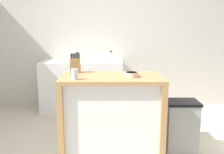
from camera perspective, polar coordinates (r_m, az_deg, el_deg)
name	(u,v)px	position (r m, az deg, el deg)	size (l,w,h in m)	color
wall_back	(104,37)	(4.39, -2.00, 9.89)	(5.07, 0.10, 2.60)	beige
kitchen_island	(112,111)	(2.63, 0.00, -8.43)	(1.10, 0.62, 0.91)	#AD7F4C
knife_block	(75,65)	(2.75, -8.98, 2.93)	(0.11, 0.09, 0.25)	olive
bowl_stoneware_deep	(132,74)	(2.48, 4.83, 0.66)	(0.16, 0.16, 0.05)	beige
drinking_cup	(75,74)	(2.35, -9.14, 0.66)	(0.07, 0.07, 0.11)	silver
trash_bin	(181,127)	(2.81, 16.63, -11.79)	(0.36, 0.28, 0.63)	gray
sink_counter	(83,86)	(4.18, -7.21, -2.10)	(1.42, 0.60, 0.88)	silver
sink_faucet	(83,54)	(4.23, -7.15, 5.58)	(0.02, 0.02, 0.22)	#B7BCC1
bottle_spray_cleaner	(111,57)	(4.01, -0.29, 5.04)	(0.06, 0.06, 0.19)	white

